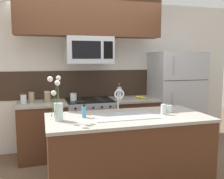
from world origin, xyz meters
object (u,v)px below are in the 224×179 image
object	(u,v)px
storage_jar_squat	(73,97)
french_press	(119,93)
flower_vase	(58,106)
banana_bunch	(141,97)
storage_jar_medium	(31,97)
sink_faucet	(119,97)
spare_glass	(169,109)
drinking_glass	(164,109)
dish_soap_bottle	(84,112)
stove_range	(90,127)
storage_jar_short	(47,97)
microwave	(89,50)
refrigerator	(175,99)
storage_jar_tall	(24,98)

from	to	relation	value
storage_jar_squat	french_press	xyz separation A→B (m)	(0.80, 0.08, 0.03)
flower_vase	banana_bunch	bearing A→B (deg)	38.95
storage_jar_medium	sink_faucet	size ratio (longest dim) A/B	0.64
spare_glass	drinking_glass	bearing A→B (deg)	-143.26
storage_jar_squat	dish_soap_bottle	bearing A→B (deg)	-90.95
stove_range	storage_jar_short	world-z (taller)	storage_jar_short
microwave	dish_soap_bottle	bearing A→B (deg)	-103.83
french_press	stove_range	bearing A→B (deg)	-173.63
sink_faucet	storage_jar_short	bearing A→B (deg)	129.89
banana_bunch	french_press	size ratio (longest dim) A/B	0.71
microwave	storage_jar_medium	world-z (taller)	microwave
spare_glass	flower_vase	bearing A→B (deg)	-177.20
storage_jar_medium	dish_soap_bottle	world-z (taller)	storage_jar_medium
microwave	storage_jar_short	world-z (taller)	microwave
refrigerator	storage_jar_medium	bearing A→B (deg)	179.88
stove_range	refrigerator	size ratio (longest dim) A/B	0.54
dish_soap_bottle	flower_vase	size ratio (longest dim) A/B	0.33
stove_range	microwave	xyz separation A→B (m)	(0.00, -0.02, 1.27)
french_press	microwave	bearing A→B (deg)	-171.43
microwave	storage_jar_squat	world-z (taller)	microwave
refrigerator	storage_jar_squat	distance (m)	1.88
microwave	spare_glass	world-z (taller)	microwave
storage_jar_tall	sink_faucet	distance (m)	1.61
french_press	dish_soap_bottle	size ratio (longest dim) A/B	1.62
drinking_glass	banana_bunch	bearing A→B (deg)	80.51
microwave	drinking_glass	bearing A→B (deg)	-61.39
refrigerator	storage_jar_squat	xyz separation A→B (m)	(-1.88, -0.04, 0.12)
spare_glass	storage_jar_medium	bearing A→B (deg)	144.86
storage_jar_tall	dish_soap_bottle	bearing A→B (deg)	-57.73
stove_range	storage_jar_squat	xyz separation A→B (m)	(-0.27, -0.02, 0.51)
storage_jar_tall	banana_bunch	distance (m)	1.93
sink_faucet	banana_bunch	bearing A→B (deg)	54.05
storage_jar_tall	flower_vase	distance (m)	1.34
banana_bunch	storage_jar_tall	bearing A→B (deg)	178.14
drinking_glass	spare_glass	world-z (taller)	drinking_glass
refrigerator	flower_vase	xyz separation A→B (m)	(-2.20, -1.28, 0.22)
refrigerator	dish_soap_bottle	xyz separation A→B (m)	(-1.90, -1.20, 0.12)
french_press	dish_soap_bottle	world-z (taller)	french_press
storage_jar_tall	dish_soap_bottle	xyz separation A→B (m)	(0.75, -1.18, -0.01)
storage_jar_tall	drinking_glass	world-z (taller)	storage_jar_tall
dish_soap_bottle	microwave	bearing A→B (deg)	76.17
banana_bunch	spare_glass	size ratio (longest dim) A/B	2.01
dish_soap_bottle	storage_jar_medium	bearing A→B (deg)	117.55
sink_faucet	flower_vase	size ratio (longest dim) A/B	0.61
stove_range	storage_jar_medium	distance (m)	1.07
storage_jar_medium	drinking_glass	bearing A→B (deg)	-39.28
storage_jar_squat	microwave	bearing A→B (deg)	0.66
storage_jar_squat	french_press	size ratio (longest dim) A/B	0.50
stove_range	storage_jar_squat	distance (m)	0.58
banana_bunch	storage_jar_medium	bearing A→B (deg)	177.26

